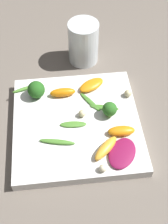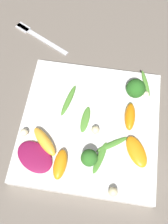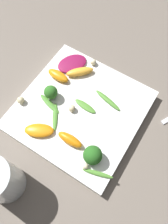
# 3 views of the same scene
# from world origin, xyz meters

# --- Properties ---
(ground_plane) EXTENTS (2.40, 2.40, 0.00)m
(ground_plane) POSITION_xyz_m (0.00, 0.00, 0.00)
(ground_plane) COLOR #6B6056
(plate) EXTENTS (0.29, 0.29, 0.03)m
(plate) POSITION_xyz_m (0.00, 0.00, 0.01)
(plate) COLOR white
(plate) RESTS_ON ground_plane
(radicchio_leaf_0) EXTENTS (0.10, 0.09, 0.01)m
(radicchio_leaf_0) POSITION_xyz_m (-0.10, -0.09, 0.03)
(radicchio_leaf_0) COLOR maroon
(radicchio_leaf_0) RESTS_ON plate
(orange_segment_0) EXTENTS (0.03, 0.06, 0.02)m
(orange_segment_0) POSITION_xyz_m (-0.04, -0.10, 0.04)
(orange_segment_0) COLOR orange
(orange_segment_0) RESTS_ON plate
(orange_segment_1) EXTENTS (0.07, 0.07, 0.02)m
(orange_segment_1) POSITION_xyz_m (-0.08, -0.05, 0.04)
(orange_segment_1) COLOR #FCAD33
(orange_segment_1) RESTS_ON plate
(orange_segment_2) EXTENTS (0.06, 0.08, 0.02)m
(orange_segment_2) POSITION_xyz_m (0.10, -0.05, 0.03)
(orange_segment_2) COLOR orange
(orange_segment_2) RESTS_ON plate
(orange_segment_3) EXTENTS (0.02, 0.06, 0.02)m
(orange_segment_3) POSITION_xyz_m (0.08, 0.03, 0.04)
(orange_segment_3) COLOR orange
(orange_segment_3) RESTS_ON plate
(broccoli_floret_0) EXTENTS (0.03, 0.03, 0.04)m
(broccoli_floret_0) POSITION_xyz_m (0.01, -0.08, 0.05)
(broccoli_floret_0) COLOR #7A9E51
(broccoli_floret_0) RESTS_ON plate
(broccoli_floret_1) EXTENTS (0.04, 0.04, 0.04)m
(broccoli_floret_1) POSITION_xyz_m (0.09, 0.09, 0.05)
(broccoli_floret_1) COLOR #7A9E51
(broccoli_floret_1) RESTS_ON plate
(arugula_sprig_0) EXTENTS (0.03, 0.07, 0.00)m
(arugula_sprig_0) POSITION_xyz_m (0.03, -0.07, 0.03)
(arugula_sprig_0) COLOR #47842D
(arugula_sprig_0) RESTS_ON plate
(arugula_sprig_1) EXTENTS (0.07, 0.05, 0.00)m
(arugula_sprig_1) POSITION_xyz_m (0.05, -0.04, 0.03)
(arugula_sprig_1) COLOR #47842D
(arugula_sprig_1) RESTS_ON plate
(arugula_sprig_2) EXTENTS (0.02, 0.06, 0.01)m
(arugula_sprig_2) POSITION_xyz_m (-0.01, 0.01, 0.03)
(arugula_sprig_2) COLOR #518E33
(arugula_sprig_2) RESTS_ON plate
(arugula_sprig_3) EXTENTS (0.03, 0.08, 0.01)m
(arugula_sprig_3) POSITION_xyz_m (-0.05, 0.05, 0.03)
(arugula_sprig_3) COLOR #518E33
(arugula_sprig_3) RESTS_ON plate
(arugula_sprig_4) EXTENTS (0.03, 0.07, 0.01)m
(arugula_sprig_4) POSITION_xyz_m (0.11, 0.12, 0.03)
(arugula_sprig_4) COLOR #518E33
(arugula_sprig_4) RESTS_ON plate
(macadamia_nut_0) EXTENTS (0.01, 0.01, 0.01)m
(macadamia_nut_0) POSITION_xyz_m (0.11, 0.09, 0.03)
(macadamia_nut_0) COLOR beige
(macadamia_nut_0) RESTS_ON plate
(macadamia_nut_1) EXTENTS (0.02, 0.02, 0.02)m
(macadamia_nut_1) POSITION_xyz_m (-0.13, -0.04, 0.03)
(macadamia_nut_1) COLOR beige
(macadamia_nut_1) RESTS_ON plate
(macadamia_nut_2) EXTENTS (0.02, 0.02, 0.02)m
(macadamia_nut_2) POSITION_xyz_m (0.06, -0.13, 0.03)
(macadamia_nut_2) COLOR beige
(macadamia_nut_2) RESTS_ON plate
(macadamia_nut_3) EXTENTS (0.02, 0.02, 0.02)m
(macadamia_nut_3) POSITION_xyz_m (0.01, -0.01, 0.03)
(macadamia_nut_3) COLOR beige
(macadamia_nut_3) RESTS_ON plate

